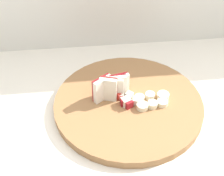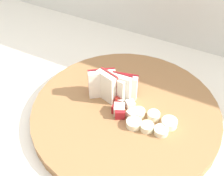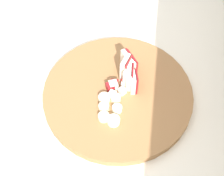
% 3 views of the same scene
% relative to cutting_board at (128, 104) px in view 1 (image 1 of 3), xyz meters
% --- Properties ---
extents(tile_backsplash, '(2.40, 0.04, 1.43)m').
position_rel_cutting_board_xyz_m(tile_backsplash, '(0.08, 0.31, -0.20)').
color(tile_backsplash, silver).
rests_on(tile_backsplash, ground).
extents(cutting_board, '(0.37, 0.37, 0.02)m').
position_rel_cutting_board_xyz_m(cutting_board, '(0.00, 0.00, 0.00)').
color(cutting_board, olive).
rests_on(cutting_board, tiled_countertop).
extents(apple_wedge_fan, '(0.09, 0.05, 0.06)m').
position_rel_cutting_board_xyz_m(apple_wedge_fan, '(-0.04, 0.02, 0.04)').
color(apple_wedge_fan, '#A32323').
rests_on(apple_wedge_fan, cutting_board).
extents(apple_dice_pile, '(0.08, 0.07, 0.02)m').
position_rel_cutting_board_xyz_m(apple_dice_pile, '(-0.01, 0.00, 0.02)').
color(apple_dice_pile, white).
rests_on(apple_dice_pile, cutting_board).
extents(banana_slice_rows, '(0.09, 0.06, 0.01)m').
position_rel_cutting_board_xyz_m(banana_slice_rows, '(0.06, -0.01, 0.02)').
color(banana_slice_rows, beige).
rests_on(banana_slice_rows, cutting_board).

